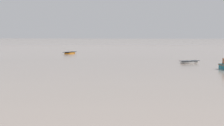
{
  "coord_description": "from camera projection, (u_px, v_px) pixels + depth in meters",
  "views": [
    {
      "loc": [
        14.17,
        -8.98,
        3.75
      ],
      "look_at": [
        6.43,
        35.24,
        0.33
      ],
      "focal_mm": 58.38,
      "sensor_mm": 36.0,
      "label": 1
    }
  ],
  "objects": [
    {
      "name": "rowboat_moored_2",
      "position": [
        70.0,
        53.0,
        73.83
      ],
      "size": [
        2.24,
        3.92,
        0.59
      ],
      "rotation": [
        0.0,
        0.0,
        4.43
      ],
      "color": "orange",
      "rests_on": "ground"
    },
    {
      "name": "rowboat_moored_1",
      "position": [
        189.0,
        62.0,
        49.23
      ],
      "size": [
        2.99,
        2.62,
        0.47
      ],
      "rotation": [
        0.0,
        0.0,
        3.79
      ],
      "color": "white",
      "rests_on": "ground"
    }
  ]
}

